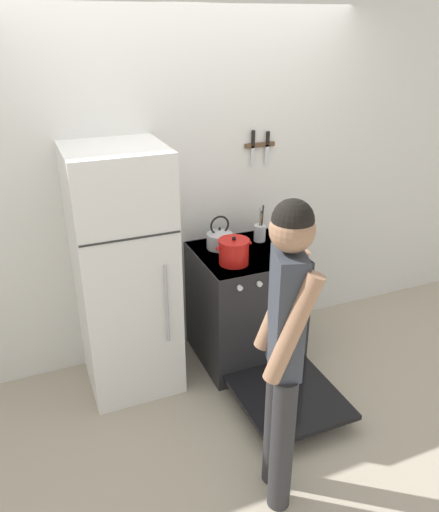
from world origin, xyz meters
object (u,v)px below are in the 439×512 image
stove_range (247,307)px  refrigerator (125,274)px  utensil_jar (260,232)px  tea_kettle (220,238)px  dutch_oven_pot (234,252)px  person (284,345)px

stove_range → refrigerator: bearing=174.8°
refrigerator → utensil_jar: (1.06, 0.10, 0.10)m
tea_kettle → dutch_oven_pot: bearing=-92.6°
dutch_oven_pot → tea_kettle: (0.01, 0.28, -0.01)m
utensil_jar → person: bearing=-112.2°
stove_range → dutch_oven_pot: dutch_oven_pot is taller
stove_range → tea_kettle: (-0.15, 0.18, 0.52)m
stove_range → person: bearing=-107.8°
refrigerator → stove_range: refrigerator is taller
dutch_oven_pot → tea_kettle: bearing=87.4°
tea_kettle → person: (-0.23, -1.37, 0.02)m
tea_kettle → utensil_jar: 0.33m
refrigerator → stove_range: 0.98m
tea_kettle → person: 1.39m
refrigerator → dutch_oven_pot: 0.75m
stove_range → dutch_oven_pot: size_ratio=5.43×
dutch_oven_pot → person: size_ratio=0.15×
tea_kettle → refrigerator: bearing=-172.6°
dutch_oven_pot → utensil_jar: 0.44m
refrigerator → stove_range: bearing=-5.2°
dutch_oven_pot → refrigerator: bearing=165.8°
stove_range → tea_kettle: size_ratio=5.59×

